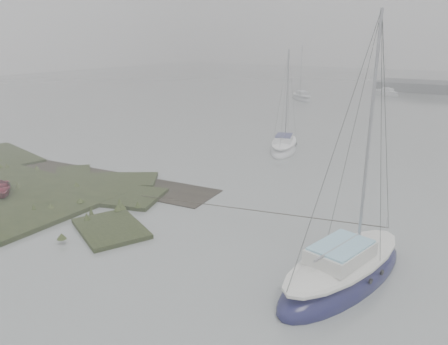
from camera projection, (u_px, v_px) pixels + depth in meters
The scene contains 5 objects.
ground at pixel (337, 121), 43.64m from camera, with size 160.00×160.00×0.00m, color slate.
sailboat_main at pixel (343, 273), 14.98m from camera, with size 3.66×7.12×9.60m.
sailboat_white at pixel (284, 147), 32.27m from camera, with size 3.51×5.83×7.82m.
sailboat_far_a at pixel (302, 98), 58.28m from camera, with size 5.00×5.13×7.61m.
sailboat_far_c at pixel (386, 93), 63.17m from camera, with size 4.75×3.71×6.54m.
Camera 1 is at (14.10, -12.37, 8.06)m, focal length 35.00 mm.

